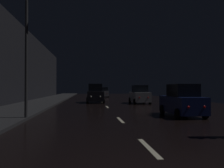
% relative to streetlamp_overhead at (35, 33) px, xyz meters
% --- Properties ---
extents(ground, '(26.83, 84.00, 0.02)m').
position_rel_streetlamp_overhead_xyz_m(ground, '(4.65, 15.25, -4.77)').
color(ground, black).
extents(sidewalk_left, '(4.40, 84.00, 0.15)m').
position_rel_streetlamp_overhead_xyz_m(sidewalk_left, '(-2.56, 15.25, -4.69)').
color(sidewalk_left, '#28282B').
rests_on(sidewalk_left, ground).
extents(building_facade_left, '(0.80, 63.00, 9.14)m').
position_rel_streetlamp_overhead_xyz_m(building_facade_left, '(-5.16, 11.75, -0.19)').
color(building_facade_left, black).
rests_on(building_facade_left, ground).
extents(lane_centerline, '(0.16, 24.27, 0.01)m').
position_rel_streetlamp_overhead_xyz_m(lane_centerline, '(4.65, 6.36, -4.75)').
color(lane_centerline, beige).
rests_on(lane_centerline, ground).
extents(streetlamp_overhead, '(1.70, 0.44, 7.18)m').
position_rel_streetlamp_overhead_xyz_m(streetlamp_overhead, '(0.00, 0.00, 0.00)').
color(streetlamp_overhead, '#2D2D30').
rests_on(streetlamp_overhead, ground).
extents(car_approaching_headlights, '(2.07, 4.48, 2.26)m').
position_rel_streetlamp_overhead_xyz_m(car_approaching_headlights, '(3.75, 14.54, -3.73)').
color(car_approaching_headlights, black).
rests_on(car_approaching_headlights, ground).
extents(car_parked_right_near, '(1.83, 3.96, 1.99)m').
position_rel_streetlamp_overhead_xyz_m(car_parked_right_near, '(8.77, 0.94, -3.85)').
color(car_parked_right_near, '#141E51').
rests_on(car_parked_right_near, ground).
extents(car_parked_right_far, '(1.90, 4.12, 2.08)m').
position_rel_streetlamp_overhead_xyz_m(car_parked_right_far, '(8.77, 12.70, -3.81)').
color(car_parked_right_far, '#A5A8AD').
rests_on(car_parked_right_far, ground).
extents(car_distant_taillights, '(1.76, 3.80, 1.92)m').
position_rel_streetlamp_overhead_xyz_m(car_distant_taillights, '(5.99, 31.23, -3.88)').
color(car_distant_taillights, '#A5A8AD').
rests_on(car_distant_taillights, ground).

